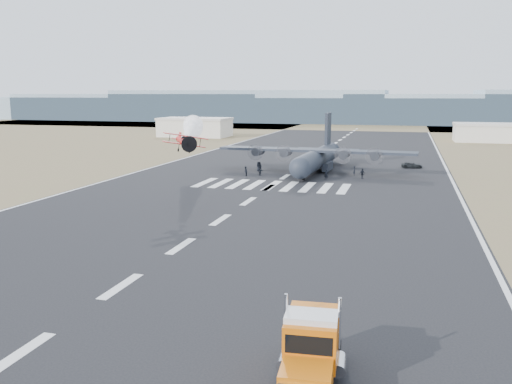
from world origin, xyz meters
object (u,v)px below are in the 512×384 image
at_px(aerobatic_biplane, 184,141).
at_px(crew_a, 326,175).
at_px(hangar_right, 487,132).
at_px(crew_g, 354,171).
at_px(semi_truck, 311,349).
at_px(crew_h, 260,167).
at_px(support_vehicle, 412,165).
at_px(crew_c, 299,171).
at_px(crew_b, 245,171).
at_px(transport_aircraft, 317,157).
at_px(crew_f, 260,171).
at_px(crew_e, 258,166).
at_px(crew_d, 362,174).
at_px(hangar_left, 195,127).

height_order(aerobatic_biplane, crew_a, aerobatic_biplane).
relative_size(hangar_right, crew_g, 11.59).
bearing_deg(hangar_right, crew_a, -112.77).
distance_m(semi_truck, crew_h, 79.56).
xyz_separation_m(support_vehicle, crew_c, (-20.44, -16.35, 0.23)).
bearing_deg(crew_a, crew_b, 174.07).
xyz_separation_m(aerobatic_biplane, crew_h, (0.73, 35.91, -8.04)).
bearing_deg(transport_aircraft, semi_truck, -78.29).
distance_m(crew_f, crew_g, 17.68).
relative_size(semi_truck, aerobatic_biplane, 1.50).
height_order(transport_aircraft, crew_h, transport_aircraft).
height_order(hangar_right, crew_c, hangar_right).
relative_size(hangar_right, crew_f, 11.18).
bearing_deg(aerobatic_biplane, crew_a, 43.66).
distance_m(transport_aircraft, crew_e, 11.77).
bearing_deg(semi_truck, crew_f, 102.78).
distance_m(crew_d, crew_e, 21.09).
bearing_deg(crew_g, crew_f, 91.82).
distance_m(support_vehicle, crew_d, 19.37).
distance_m(semi_truck, crew_e, 80.01).
height_order(transport_aircraft, crew_c, transport_aircraft).
relative_size(hangar_right, crew_a, 11.71).
relative_size(hangar_left, crew_h, 13.15).
bearing_deg(crew_a, semi_truck, -88.09).
xyz_separation_m(crew_a, crew_g, (4.40, 6.08, 0.01)).
relative_size(hangar_right, crew_h, 11.00).
distance_m(support_vehicle, crew_g, 17.37).
bearing_deg(hangar_right, crew_h, -121.80).
bearing_deg(crew_f, semi_truck, 158.40).
relative_size(semi_truck, support_vehicle, 2.07).
xyz_separation_m(crew_c, crew_e, (-8.93, 3.36, 0.10)).
distance_m(crew_a, crew_e, 16.10).
bearing_deg(hangar_right, aerobatic_biplane, -113.80).
height_order(aerobatic_biplane, crew_d, aerobatic_biplane).
bearing_deg(support_vehicle, crew_b, 115.38).
xyz_separation_m(transport_aircraft, crew_d, (9.42, -7.26, -1.96)).
xyz_separation_m(hangar_right, support_vehicle, (-23.35, -71.06, -2.42)).
distance_m(transport_aircraft, crew_b, 15.55).
bearing_deg(crew_f, hangar_right, -68.42).
height_order(transport_aircraft, support_vehicle, transport_aircraft).
bearing_deg(crew_c, crew_h, 140.70).
bearing_deg(crew_b, support_vehicle, 121.33).
height_order(hangar_left, crew_h, hangar_left).
xyz_separation_m(crew_b, crew_d, (21.27, 2.61, 0.01)).
distance_m(crew_b, crew_h, 6.63).
bearing_deg(transport_aircraft, aerobatic_biplane, -103.77).
bearing_deg(hangar_left, crew_c, -56.66).
xyz_separation_m(crew_e, crew_f, (1.87, -5.57, -0.01)).
bearing_deg(crew_e, crew_a, 95.72).
distance_m(hangar_left, hangar_right, 98.13).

